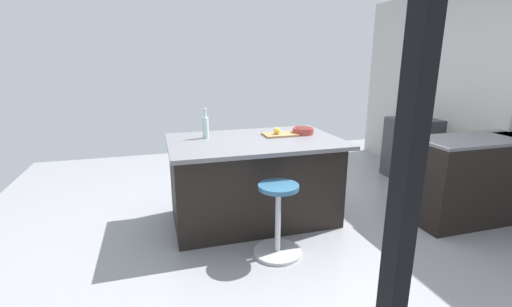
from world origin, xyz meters
TOP-DOWN VIEW (x-y plane):
  - ground_plane at (0.00, 0.00)m, footprint 6.79×6.79m
  - interior_partition_left at (-2.61, 0.00)m, footprint 0.15×5.15m
  - sink_cabinet at (-2.27, 0.42)m, footprint 2.03×0.60m
  - oven_range at (-2.26, -0.95)m, footprint 0.60×0.61m
  - kitchen_island at (0.38, -0.23)m, footprint 1.77×1.15m
  - stool_by_window at (0.36, 0.52)m, footprint 0.44×0.44m
  - cutting_board at (0.05, -0.30)m, footprint 0.36×0.24m
  - apple_yellow at (0.10, -0.28)m, footprint 0.07×0.07m
  - water_bottle at (0.85, -0.40)m, footprint 0.06×0.06m
  - fruit_bowl at (-0.22, -0.30)m, footprint 0.23×0.23m

SIDE VIEW (x-z plane):
  - ground_plane at x=0.00m, z-range 0.00..0.00m
  - stool_by_window at x=0.36m, z-range -0.02..0.65m
  - oven_range at x=-2.26m, z-range 0.00..0.89m
  - kitchen_island at x=0.38m, z-range 0.00..0.93m
  - sink_cabinet at x=-2.27m, z-range -0.13..1.07m
  - cutting_board at x=0.05m, z-range 0.92..0.94m
  - fruit_bowl at x=-0.22m, z-range 0.92..1.00m
  - apple_yellow at x=0.10m, z-range 0.94..1.01m
  - water_bottle at x=0.85m, z-range 0.89..1.20m
  - interior_partition_left at x=-2.61m, z-range 0.00..2.66m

